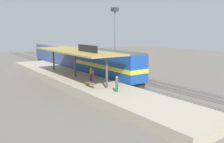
% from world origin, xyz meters
% --- Properties ---
extents(ground_plane, '(120.00, 120.00, 0.00)m').
position_xyz_m(ground_plane, '(2.00, 0.00, 0.00)').
color(ground_plane, '#666056').
extents(track_near, '(3.20, 110.00, 0.16)m').
position_xyz_m(track_near, '(0.00, 0.00, 0.03)').
color(track_near, '#565249').
rests_on(track_near, ground).
extents(track_far, '(3.20, 110.00, 0.16)m').
position_xyz_m(track_far, '(4.60, 0.00, 0.03)').
color(track_far, '#565249').
rests_on(track_far, ground).
extents(platform, '(6.00, 44.00, 0.90)m').
position_xyz_m(platform, '(-4.60, 0.00, 0.45)').
color(platform, '#A89E89').
rests_on(platform, ground).
extents(station_canopy, '(5.20, 18.00, 4.70)m').
position_xyz_m(station_canopy, '(-4.60, -0.09, 4.53)').
color(station_canopy, '#47474C').
rests_on(station_canopy, platform).
extents(platform_bench, '(0.44, 1.70, 0.50)m').
position_xyz_m(platform_bench, '(-6.00, -6.64, 1.34)').
color(platform_bench, '#333338').
rests_on(platform_bench, platform).
extents(locomotive, '(2.93, 14.43, 4.44)m').
position_xyz_m(locomotive, '(0.00, -1.24, 2.41)').
color(locomotive, '#28282D').
rests_on(locomotive, track_near).
extents(passenger_carriage_single, '(2.90, 20.00, 4.24)m').
position_xyz_m(passenger_carriage_single, '(0.00, 16.76, 2.31)').
color(passenger_carriage_single, '#28282D').
rests_on(passenger_carriage_single, track_near).
extents(freight_car, '(2.80, 12.00, 3.54)m').
position_xyz_m(freight_car, '(4.60, 6.23, 1.97)').
color(freight_car, '#28282D').
rests_on(freight_car, track_far).
extents(light_mast, '(1.10, 1.10, 11.70)m').
position_xyz_m(light_mast, '(7.80, 7.70, 8.40)').
color(light_mast, slate).
rests_on(light_mast, ground).
extents(person_waiting, '(0.34, 0.34, 1.71)m').
position_xyz_m(person_waiting, '(-4.79, -10.21, 1.85)').
color(person_waiting, '#23603D').
rests_on(person_waiting, platform).
extents(person_walking, '(0.34, 0.34, 1.71)m').
position_xyz_m(person_walking, '(-5.04, -5.67, 1.85)').
color(person_walking, '#663375').
rests_on(person_walking, platform).
extents(person_boarding, '(0.34, 0.34, 1.71)m').
position_xyz_m(person_boarding, '(-4.02, -3.40, 1.85)').
color(person_boarding, navy).
rests_on(person_boarding, platform).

